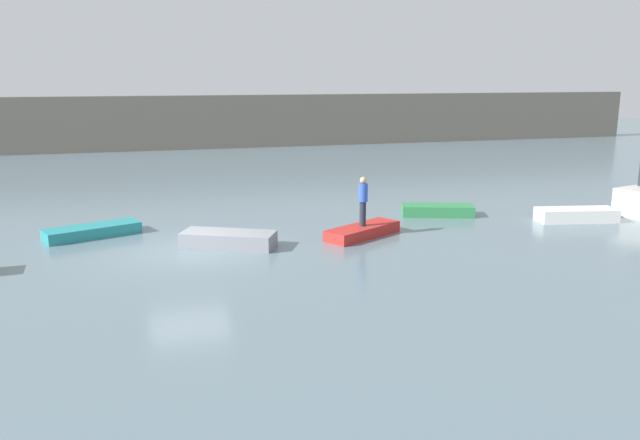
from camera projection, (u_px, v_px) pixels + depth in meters
name	position (u px, v px, depth m)	size (l,w,h in m)	color
ground_plane	(187.00, 252.00, 19.91)	(120.00, 120.00, 0.00)	slate
embankment_wall	(154.00, 123.00, 46.40)	(80.00, 1.20, 3.91)	#666056
rowboat_teal	(92.00, 231.00, 21.81)	(3.13, 1.03, 0.38)	teal
rowboat_grey	(228.00, 239.00, 20.50)	(2.97, 1.15, 0.49)	gray
rowboat_red	(362.00, 231.00, 21.80)	(2.95, 0.96, 0.38)	red
rowboat_green	(437.00, 210.00, 25.06)	(2.76, 1.02, 0.42)	#2D7F47
rowboat_white	(576.00, 215.00, 24.05)	(2.93, 1.01, 0.49)	white
person_blue_shirt	(363.00, 199.00, 21.55)	(0.32, 0.32, 1.69)	#232838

